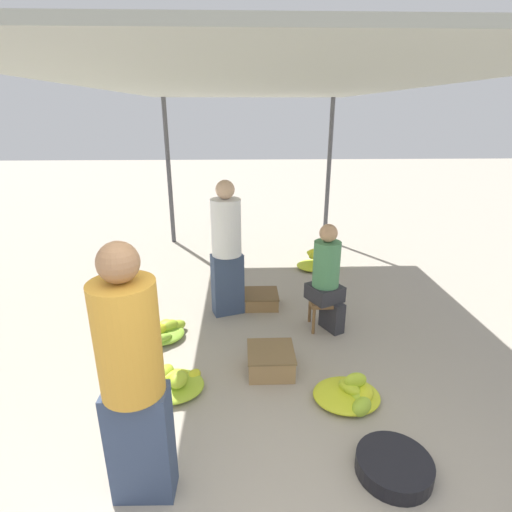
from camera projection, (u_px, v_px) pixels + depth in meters
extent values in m
cylinder|color=#4C4C51|center=(169.00, 174.00, 7.34)|extent=(0.08, 0.08, 2.63)
cylinder|color=#4C4C51|center=(329.00, 173.00, 7.45)|extent=(0.08, 0.08, 2.63)
cube|color=#9EA399|center=(255.00, 86.00, 4.11)|extent=(3.36, 6.43, 0.04)
cube|color=#384766|center=(141.00, 443.00, 2.55)|extent=(0.40, 0.22, 0.82)
cylinder|color=gold|center=(128.00, 339.00, 2.28)|extent=(0.38, 0.38, 0.71)
sphere|color=#9E704C|center=(118.00, 262.00, 2.12)|extent=(0.23, 0.23, 0.23)
cube|color=brown|center=(324.00, 301.00, 4.60)|extent=(0.34, 0.34, 0.04)
cylinder|color=brown|center=(314.00, 321.00, 4.53)|extent=(0.04, 0.04, 0.32)
cylinder|color=brown|center=(337.00, 321.00, 4.54)|extent=(0.04, 0.04, 0.32)
cylinder|color=brown|center=(310.00, 310.00, 4.79)|extent=(0.04, 0.04, 0.32)
cylinder|color=brown|center=(332.00, 309.00, 4.80)|extent=(0.04, 0.04, 0.32)
cube|color=#2D2D33|center=(332.00, 315.00, 4.62)|extent=(0.26, 0.34, 0.36)
cube|color=#2D2D33|center=(325.00, 292.00, 4.56)|extent=(0.46, 0.46, 0.18)
cylinder|color=#4C8C59|center=(327.00, 264.00, 4.44)|extent=(0.40, 0.40, 0.52)
sphere|color=tan|center=(329.00, 233.00, 4.32)|extent=(0.20, 0.20, 0.20)
cylinder|color=black|center=(394.00, 466.00, 2.80)|extent=(0.53, 0.53, 0.13)
ellipsoid|color=#B3CC2C|center=(165.00, 372.00, 3.63)|extent=(0.21, 0.25, 0.11)
ellipsoid|color=yellow|center=(193.00, 377.00, 3.76)|extent=(0.19, 0.26, 0.09)
ellipsoid|color=#B9CE2B|center=(172.00, 377.00, 3.60)|extent=(0.34, 0.26, 0.10)
ellipsoid|color=#78B437|center=(171.00, 383.00, 3.60)|extent=(0.29, 0.19, 0.10)
ellipsoid|color=#A9C82E|center=(178.00, 380.00, 3.54)|extent=(0.20, 0.24, 0.13)
ellipsoid|color=#A3C52F|center=(173.00, 386.00, 3.63)|extent=(0.57, 0.50, 0.10)
ellipsoid|color=#A4C62F|center=(174.00, 327.00, 4.59)|extent=(0.32, 0.30, 0.13)
ellipsoid|color=#A9C82E|center=(140.00, 333.00, 4.43)|extent=(0.34, 0.16, 0.13)
ellipsoid|color=#A5C62F|center=(168.00, 326.00, 4.51)|extent=(0.29, 0.27, 0.13)
ellipsoid|color=#B8CE2B|center=(166.00, 324.00, 4.69)|extent=(0.16, 0.21, 0.09)
ellipsoid|color=#87BA34|center=(160.00, 339.00, 4.30)|extent=(0.30, 0.25, 0.09)
ellipsoid|color=#8DBD33|center=(147.00, 328.00, 4.48)|extent=(0.17, 0.22, 0.10)
ellipsoid|color=yellow|center=(157.00, 330.00, 4.39)|extent=(0.27, 0.26, 0.13)
ellipsoid|color=#85B934|center=(159.00, 334.00, 4.48)|extent=(0.56, 0.49, 0.10)
ellipsoid|color=yellow|center=(319.00, 256.00, 6.49)|extent=(0.30, 0.31, 0.15)
ellipsoid|color=#CBD528|center=(315.00, 255.00, 6.38)|extent=(0.29, 0.27, 0.13)
ellipsoid|color=#98C131|center=(318.00, 261.00, 6.60)|extent=(0.17, 0.23, 0.10)
ellipsoid|color=yellow|center=(315.00, 253.00, 6.37)|extent=(0.27, 0.18, 0.15)
ellipsoid|color=#A0C430|center=(314.00, 254.00, 6.41)|extent=(0.28, 0.28, 0.10)
ellipsoid|color=#BED02A|center=(315.00, 266.00, 6.44)|extent=(0.58, 0.51, 0.10)
ellipsoid|color=#A8C72E|center=(355.00, 390.00, 3.52)|extent=(0.14, 0.31, 0.14)
ellipsoid|color=#ACC92D|center=(355.00, 380.00, 3.49)|extent=(0.22, 0.14, 0.15)
ellipsoid|color=yellow|center=(365.00, 393.00, 3.47)|extent=(0.21, 0.25, 0.11)
ellipsoid|color=#9DC330|center=(362.00, 407.00, 3.35)|extent=(0.25, 0.25, 0.15)
ellipsoid|color=#B9CE2B|center=(349.00, 387.00, 3.49)|extent=(0.23, 0.25, 0.11)
ellipsoid|color=#CCD628|center=(346.00, 395.00, 3.52)|extent=(0.59, 0.52, 0.10)
cube|color=#9E7A4C|center=(271.00, 361.00, 3.89)|extent=(0.44, 0.44, 0.21)
cube|color=brown|center=(271.00, 351.00, 3.86)|extent=(0.45, 0.45, 0.02)
cube|color=olive|center=(261.00, 300.00, 5.22)|extent=(0.42, 0.42, 0.16)
cube|color=brown|center=(261.00, 294.00, 5.19)|extent=(0.44, 0.44, 0.02)
cube|color=#384766|center=(228.00, 284.00, 4.93)|extent=(0.42, 0.31, 0.78)
cylinder|color=white|center=(226.00, 228.00, 4.68)|extent=(0.45, 0.45, 0.68)
sphere|color=tan|center=(225.00, 190.00, 4.53)|extent=(0.22, 0.22, 0.22)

